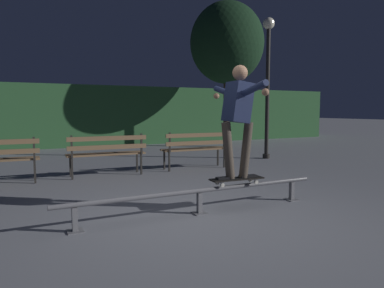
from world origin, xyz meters
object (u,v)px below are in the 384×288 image
Objects in this scene: lamp_post_right at (268,70)px; park_bench_left_center at (107,151)px; park_bench_right_center at (196,146)px; skateboard at (237,179)px; skateboarder at (238,112)px; tree_far_right at (227,43)px; grind_rail at (199,194)px.

park_bench_left_center is at bearing -171.14° from lamp_post_right.
skateboard is at bearing -108.11° from park_bench_right_center.
tree_far_right is at bearing 58.71° from skateboarder.
tree_far_right reaches higher than skateboarder.
park_bench_right_center is (1.07, 3.26, 0.12)m from skateboard.
park_bench_left_center is 2.08m from park_bench_right_center.
lamp_post_right is (3.70, 3.99, 2.07)m from skateboard.
lamp_post_right is at bearing 47.20° from skateboard.
lamp_post_right is (2.63, 0.74, 1.94)m from park_bench_right_center.
skateboard is 0.49× the size of park_bench_left_center.
skateboard is at bearing 0.00° from grind_rail.
grind_rail is 2.33× the size of park_bench_left_center.
park_bench_left_center is at bearing 180.00° from park_bench_right_center.
tree_far_right reaches higher than grind_rail.
lamp_post_right is (4.71, 0.74, 1.94)m from park_bench_left_center.
tree_far_right is (4.46, 7.33, 3.39)m from skateboard.
park_bench_right_center is at bearing 71.94° from skateboarder.
park_bench_left_center is 7.57m from tree_far_right.
tree_far_right is at bearing 50.21° from park_bench_right_center.
park_bench_right_center is at bearing 63.05° from grind_rail.
grind_rail is 4.74× the size of skateboard.
lamp_post_right reaches higher than grind_rail.
park_bench_left_center is (-1.02, 3.26, 0.12)m from skateboard.
skateboarder reaches higher than park_bench_right_center.
skateboard is 9.23m from tree_far_right.
grind_rail is at bearing 180.00° from skateboard.
park_bench_left_center reaches higher than grind_rail.
grind_rail is at bearing -124.56° from tree_far_right.
grind_rail is 3.30m from park_bench_left_center.
skateboard is at bearing 175.51° from skateboarder.
park_bench_left_center is 1.00× the size of park_bench_right_center.
tree_far_right is (5.05, 7.33, 3.54)m from grind_rail.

